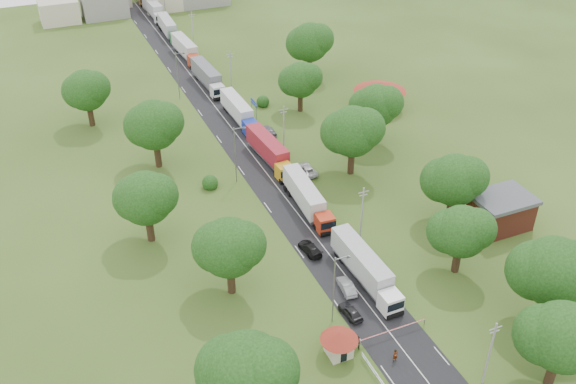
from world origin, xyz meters
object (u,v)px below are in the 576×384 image
truck_0 (365,267)px  car_lane_mid (347,286)px  info_sign (254,105)px  boom_barrier (383,334)px  guard_booth (339,341)px  car_lane_front (350,312)px  pedestrian_near (395,356)px

truck_0 → car_lane_mid: bearing=-164.7°
info_sign → car_lane_mid: bearing=-97.3°
boom_barrier → guard_booth: guard_booth is taller
guard_booth → car_lane_front: (4.20, 5.00, -1.50)m
guard_booth → truck_0: truck_0 is taller
boom_barrier → info_sign: bearing=83.8°
info_sign → truck_0: 49.98m
boom_barrier → car_lane_mid: car_lane_mid is taller
boom_barrier → guard_booth: size_ratio=2.10×
guard_booth → pedestrian_near: bearing=-32.8°
boom_barrier → pedestrian_near: bearing=-96.7°
car_lane_mid → info_sign: bearing=-90.5°
truck_0 → car_lane_mid: (-3.08, -0.85, -1.55)m
boom_barrier → truck_0: truck_0 is taller
car_lane_mid → pedestrian_near: bearing=94.6°
guard_booth → car_lane_front: guard_booth is taller
truck_0 → car_lane_mid: size_ratio=3.65×
guard_booth → car_lane_mid: (5.92, 9.30, -1.48)m
boom_barrier → truck_0: bearing=72.7°
boom_barrier → car_lane_front: size_ratio=2.37×
boom_barrier → info_sign: info_sign is taller
boom_barrier → pedestrian_near: size_ratio=5.44×
boom_barrier → guard_booth: 5.98m
truck_0 → info_sign: bearing=86.1°
info_sign → pedestrian_near: info_sign is taller
car_lane_front → pedestrian_near: (1.23, -8.50, 0.18)m
car_lane_front → truck_0: bearing=-139.1°
car_lane_front → info_sign: bearing=-104.5°
car_lane_front → car_lane_mid: bearing=-117.9°
truck_0 → car_lane_mid: truck_0 is taller
guard_booth → car_lane_mid: guard_booth is taller
truck_0 → car_lane_front: bearing=-133.0°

